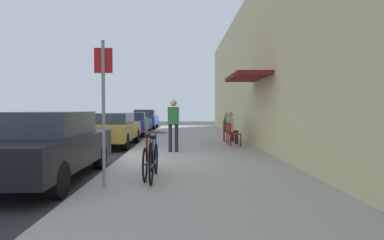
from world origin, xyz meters
TOP-DOWN VIEW (x-y plane):
  - ground_plane at (0.00, 0.00)m, footprint 60.00×60.00m
  - sidewalk_slab at (2.25, 2.00)m, footprint 4.50×32.00m
  - building_facade at (4.65, 2.00)m, footprint 1.40×32.00m
  - parked_car_0 at (-1.10, -2.27)m, footprint 1.80×4.40m
  - parked_car_1 at (-1.10, 4.04)m, footprint 1.80×4.40m
  - parked_car_2 at (-1.10, 9.73)m, footprint 1.80×4.40m
  - parked_car_3 at (-1.10, 15.71)m, footprint 1.80×4.40m
  - parking_meter at (0.45, 2.87)m, footprint 0.12×0.10m
  - street_sign at (0.40, -3.37)m, footprint 0.32×0.06m
  - bicycle_0 at (1.22, -2.74)m, footprint 0.46×1.71m
  - bicycle_1 at (1.08, -2.46)m, footprint 0.46×1.71m
  - cafe_chair_0 at (3.69, 2.76)m, footprint 0.53×0.53m
  - cafe_chair_1 at (3.68, 3.60)m, footprint 0.45×0.45m
  - seated_patron_1 at (3.74, 3.60)m, footprint 0.43×0.36m
  - cafe_chair_2 at (3.68, 4.61)m, footprint 0.45×0.45m
  - seated_patron_2 at (3.74, 4.61)m, footprint 0.43×0.36m
  - pedestrian_standing at (1.50, 1.30)m, footprint 0.36×0.22m

SIDE VIEW (x-z plane):
  - ground_plane at x=0.00m, z-range 0.00..0.00m
  - sidewalk_slab at x=2.25m, z-range 0.00..0.12m
  - bicycle_0 at x=1.22m, z-range 0.03..0.93m
  - bicycle_1 at x=1.08m, z-range 0.03..0.93m
  - cafe_chair_0 at x=3.69m, z-range 0.19..1.06m
  - cafe_chair_1 at x=3.68m, z-range 0.19..1.06m
  - cafe_chair_2 at x=3.68m, z-range 0.19..1.06m
  - parked_car_2 at x=-1.10m, z-range 0.04..1.34m
  - parked_car_1 at x=-1.10m, z-range 0.04..1.38m
  - parked_car_0 at x=-1.10m, z-range 0.02..1.47m
  - parked_car_3 at x=-1.10m, z-range 0.02..1.49m
  - seated_patron_1 at x=3.74m, z-range 0.17..1.46m
  - seated_patron_2 at x=3.74m, z-range 0.17..1.46m
  - parking_meter at x=0.45m, z-range 0.23..1.55m
  - pedestrian_standing at x=1.50m, z-range 0.27..1.97m
  - street_sign at x=0.40m, z-range 0.34..2.94m
  - building_facade at x=4.65m, z-range 0.00..6.27m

